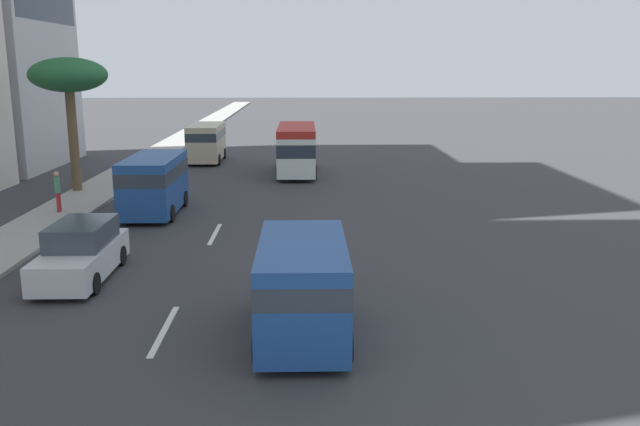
{
  "coord_description": "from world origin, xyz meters",
  "views": [
    {
      "loc": [
        -2.61,
        -3.47,
        6.37
      ],
      "look_at": [
        19.38,
        -3.98,
        1.45
      ],
      "focal_mm": 37.29,
      "sensor_mm": 36.0,
      "label": 1
    }
  ],
  "objects_px": {
    "van_lead": "(207,141)",
    "van_sixth": "(154,181)",
    "car_third": "(81,253)",
    "palm_tree": "(68,78)",
    "van_fifth": "(303,283)",
    "pedestrian_mid_block": "(58,189)",
    "minibus_second": "(297,148)"
  },
  "relations": [
    {
      "from": "van_lead",
      "to": "van_sixth",
      "type": "xyz_separation_m",
      "value": [
        -15.94,
        -0.02,
        0.01
      ]
    },
    {
      "from": "car_third",
      "to": "van_fifth",
      "type": "distance_m",
      "value": 8.15
    },
    {
      "from": "van_lead",
      "to": "van_sixth",
      "type": "distance_m",
      "value": 15.94
    },
    {
      "from": "van_lead",
      "to": "minibus_second",
      "type": "relative_size",
      "value": 0.74
    },
    {
      "from": "car_third",
      "to": "van_fifth",
      "type": "height_order",
      "value": "van_fifth"
    },
    {
      "from": "palm_tree",
      "to": "minibus_second",
      "type": "bearing_deg",
      "value": -62.61
    },
    {
      "from": "minibus_second",
      "to": "palm_tree",
      "type": "relative_size",
      "value": 1.04
    },
    {
      "from": "van_lead",
      "to": "pedestrian_mid_block",
      "type": "distance_m",
      "value": 16.62
    },
    {
      "from": "van_lead",
      "to": "car_third",
      "type": "bearing_deg",
      "value": -0.55
    },
    {
      "from": "van_lead",
      "to": "pedestrian_mid_block",
      "type": "relative_size",
      "value": 2.89
    },
    {
      "from": "minibus_second",
      "to": "palm_tree",
      "type": "height_order",
      "value": "palm_tree"
    },
    {
      "from": "van_fifth",
      "to": "minibus_second",
      "type": "bearing_deg",
      "value": 0.94
    },
    {
      "from": "van_lead",
      "to": "palm_tree",
      "type": "distance_m",
      "value": 12.8
    },
    {
      "from": "van_lead",
      "to": "van_sixth",
      "type": "relative_size",
      "value": 0.98
    },
    {
      "from": "van_lead",
      "to": "car_third",
      "type": "height_order",
      "value": "van_lead"
    },
    {
      "from": "van_lead",
      "to": "minibus_second",
      "type": "xyz_separation_m",
      "value": [
        -5.21,
        -6.07,
        0.14
      ]
    },
    {
      "from": "palm_tree",
      "to": "pedestrian_mid_block",
      "type": "bearing_deg",
      "value": -169.77
    },
    {
      "from": "van_lead",
      "to": "palm_tree",
      "type": "relative_size",
      "value": 0.77
    },
    {
      "from": "van_fifth",
      "to": "van_sixth",
      "type": "relative_size",
      "value": 0.89
    },
    {
      "from": "car_third",
      "to": "van_sixth",
      "type": "distance_m",
      "value": 8.98
    },
    {
      "from": "pedestrian_mid_block",
      "to": "palm_tree",
      "type": "bearing_deg",
      "value": 172.82
    },
    {
      "from": "car_third",
      "to": "minibus_second",
      "type": "bearing_deg",
      "value": 162.21
    },
    {
      "from": "van_sixth",
      "to": "palm_tree",
      "type": "height_order",
      "value": "palm_tree"
    },
    {
      "from": "palm_tree",
      "to": "van_sixth",
      "type": "bearing_deg",
      "value": -134.68
    },
    {
      "from": "minibus_second",
      "to": "car_third",
      "type": "xyz_separation_m",
      "value": [
        -19.68,
        6.31,
        -0.76
      ]
    },
    {
      "from": "car_third",
      "to": "pedestrian_mid_block",
      "type": "bearing_deg",
      "value": -156.35
    },
    {
      "from": "van_fifth",
      "to": "palm_tree",
      "type": "xyz_separation_m",
      "value": [
        18.53,
        11.49,
        4.41
      ]
    },
    {
      "from": "palm_tree",
      "to": "van_lead",
      "type": "bearing_deg",
      "value": -24.61
    },
    {
      "from": "van_sixth",
      "to": "pedestrian_mid_block",
      "type": "xyz_separation_m",
      "value": [
        -0.16,
        4.11,
        -0.31
      ]
    },
    {
      "from": "van_lead",
      "to": "pedestrian_mid_block",
      "type": "bearing_deg",
      "value": -14.25
    },
    {
      "from": "van_lead",
      "to": "car_third",
      "type": "xyz_separation_m",
      "value": [
        -24.89,
        0.24,
        -0.62
      ]
    },
    {
      "from": "van_fifth",
      "to": "palm_tree",
      "type": "distance_m",
      "value": 22.25
    }
  ]
}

